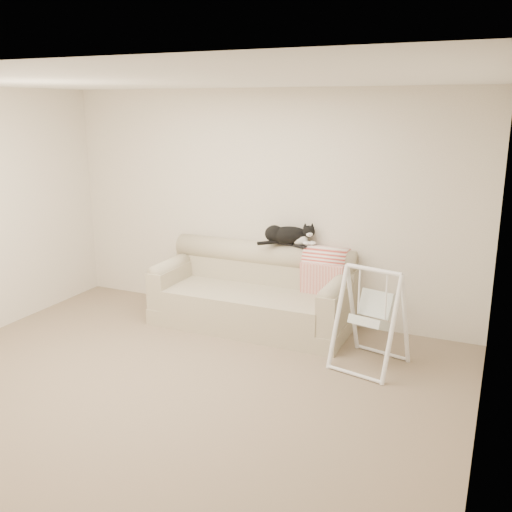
{
  "coord_description": "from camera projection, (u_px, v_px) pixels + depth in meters",
  "views": [
    {
      "loc": [
        2.53,
        -3.95,
        2.4
      ],
      "look_at": [
        0.22,
        1.27,
        0.9
      ],
      "focal_mm": 40.0,
      "sensor_mm": 36.0,
      "label": 1
    }
  ],
  "objects": [
    {
      "name": "baby_swing",
      "position": [
        371.0,
        317.0,
        5.35
      ],
      "size": [
        0.72,
        0.75,
        0.98
      ],
      "color": "white",
      "rests_on": "ground"
    },
    {
      "name": "sofa",
      "position": [
        254.0,
        294.0,
        6.43
      ],
      "size": [
        2.2,
        0.93,
        0.9
      ],
      "color": "tan",
      "rests_on": "ground"
    },
    {
      "name": "throw_blanket",
      "position": [
        326.0,
        265.0,
        6.23
      ],
      "size": [
        0.48,
        0.38,
        0.58
      ],
      "color": "#BC362C",
      "rests_on": "sofa"
    },
    {
      "name": "remote_a",
      "position": [
        285.0,
        244.0,
        6.38
      ],
      "size": [
        0.18,
        0.06,
        0.03
      ],
      "color": "black",
      "rests_on": "sofa"
    },
    {
      "name": "room_shell",
      "position": [
        170.0,
        215.0,
        4.71
      ],
      "size": [
        5.04,
        4.04,
        2.6
      ],
      "color": "beige",
      "rests_on": "ground"
    },
    {
      "name": "remote_b",
      "position": [
        300.0,
        246.0,
        6.28
      ],
      "size": [
        0.18,
        0.1,
        0.02
      ],
      "color": "black",
      "rests_on": "sofa"
    },
    {
      "name": "ground_plane",
      "position": [
        176.0,
        383.0,
        5.1
      ],
      "size": [
        5.0,
        5.0,
        0.0
      ],
      "primitive_type": "plane",
      "color": "#7E6C56",
      "rests_on": "ground"
    },
    {
      "name": "tuxedo_cat",
      "position": [
        288.0,
        235.0,
        6.33
      ],
      "size": [
        0.62,
        0.43,
        0.26
      ],
      "color": "black",
      "rests_on": "sofa"
    }
  ]
}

